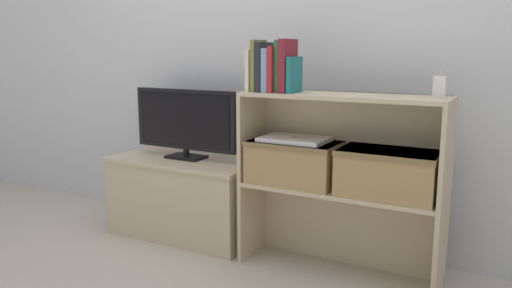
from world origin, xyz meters
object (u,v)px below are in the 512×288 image
(book_charcoal, at_px, (264,67))
(storage_basket_right, at_px, (388,171))
(tv_stand, at_px, (187,196))
(book_maroon, at_px, (288,66))
(tv, at_px, (185,121))
(storage_basket_left, at_px, (294,160))
(baby_monitor, at_px, (440,87))
(book_skyblue, at_px, (271,70))
(laptop, at_px, (294,139))
(book_ivory, at_px, (254,71))
(book_olive, at_px, (259,66))
(book_crimson, at_px, (277,69))
(book_teal, at_px, (294,75))
(book_forest, at_px, (281,66))

(book_charcoal, relative_size, storage_basket_right, 0.54)
(tv_stand, xyz_separation_m, storage_basket_right, (1.20, -0.09, 0.31))
(book_maroon, relative_size, storage_basket_right, 0.57)
(tv, bearing_deg, storage_basket_left, -7.01)
(tv_stand, distance_m, book_charcoal, 0.97)
(baby_monitor, relative_size, storage_basket_left, 0.28)
(book_skyblue, xyz_separation_m, laptop, (0.12, 0.03, -0.34))
(tv, bearing_deg, laptop, -7.01)
(storage_basket_right, bearing_deg, book_skyblue, -177.22)
(tv_stand, height_order, storage_basket_left, storage_basket_left)
(book_ivory, distance_m, baby_monitor, 0.88)
(book_olive, distance_m, storage_basket_left, 0.50)
(tv, distance_m, baby_monitor, 1.42)
(book_crimson, bearing_deg, baby_monitor, 3.33)
(book_ivory, relative_size, baby_monitor, 1.63)
(storage_basket_right, bearing_deg, laptop, 180.00)
(tv, distance_m, book_charcoal, 0.67)
(book_skyblue, relative_size, book_teal, 1.23)
(book_crimson, xyz_separation_m, baby_monitor, (0.75, 0.04, -0.06))
(book_skyblue, height_order, storage_basket_left, book_skyblue)
(baby_monitor, relative_size, laptop, 0.38)
(book_olive, height_order, book_crimson, book_olive)
(book_teal, bearing_deg, book_charcoal, 180.00)
(tv, distance_m, book_teal, 0.80)
(book_olive, bearing_deg, tv_stand, 167.63)
(book_maroon, xyz_separation_m, storage_basket_right, (0.49, 0.03, -0.46))
(baby_monitor, bearing_deg, book_ivory, -177.15)
(book_teal, bearing_deg, book_forest, 180.00)
(book_teal, height_order, baby_monitor, book_teal)
(book_crimson, bearing_deg, book_teal, 0.00)
(book_ivory, relative_size, book_forest, 0.81)
(book_charcoal, bearing_deg, laptop, 10.31)
(book_maroon, relative_size, laptop, 0.78)
(laptop, bearing_deg, book_maroon, -133.66)
(tv, relative_size, book_charcoal, 2.84)
(book_olive, height_order, storage_basket_right, book_olive)
(tv_stand, distance_m, book_maroon, 1.06)
(book_charcoal, bearing_deg, book_teal, 0.00)
(book_maroon, height_order, storage_basket_right, book_maroon)
(book_olive, xyz_separation_m, book_crimson, (0.10, 0.00, -0.02))
(book_skyblue, xyz_separation_m, storage_basket_right, (0.59, 0.03, -0.44))
(book_teal, bearing_deg, book_skyblue, 180.00)
(book_crimson, height_order, storage_basket_right, book_crimson)
(book_crimson, bearing_deg, book_charcoal, 180.00)
(tv, bearing_deg, book_teal, -9.09)
(book_teal, xyz_separation_m, baby_monitor, (0.65, 0.04, -0.04))
(tv, relative_size, storage_basket_left, 1.53)
(tv_stand, bearing_deg, book_olive, -12.37)
(book_olive, height_order, book_maroon, book_maroon)
(book_crimson, xyz_separation_m, storage_basket_left, (0.09, 0.03, -0.45))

